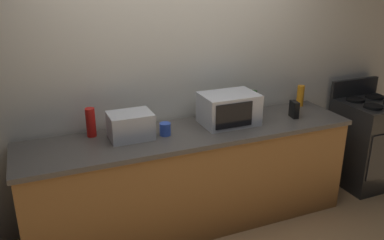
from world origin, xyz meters
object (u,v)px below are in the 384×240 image
stove_range (367,142)px  cordless_phone (294,109)px  mug_blue (165,129)px  bottle_wine (253,101)px  bottle_hot_sauce (91,122)px  toaster_oven (130,126)px  bottle_dish_soap (300,96)px  microwave (229,109)px

stove_range → cordless_phone: size_ratio=7.20×
mug_blue → bottle_wine: bearing=13.4°
bottle_hot_sauce → stove_range: bearing=-4.5°
toaster_oven → bottle_hot_sauce: bottle_hot_sauce is taller
cordless_phone → bottle_dish_soap: (0.26, 0.25, 0.03)m
mug_blue → cordless_phone: bearing=-2.3°
cordless_phone → bottle_wine: bottle_wine is taller
stove_range → toaster_oven: size_ratio=3.18×
stove_range → bottle_hot_sauce: (-2.79, 0.22, 0.56)m
toaster_oven → cordless_phone: (1.49, -0.10, -0.03)m
bottle_hot_sauce → microwave: bearing=-8.4°
cordless_phone → bottle_dish_soap: 0.36m
bottle_wine → mug_blue: size_ratio=2.00×
toaster_oven → bottle_hot_sauce: bearing=151.0°
bottle_hot_sauce → mug_blue: size_ratio=2.28×
toaster_oven → mug_blue: (0.27, -0.05, -0.05)m
stove_range → cordless_phone: (-1.01, -0.04, 0.51)m
bottle_wine → stove_range: bearing=-10.3°
stove_range → mug_blue: size_ratio=10.38×
microwave → bottle_dish_soap: 0.90m
cordless_phone → bottle_wine: size_ratio=0.72×
bottle_dish_soap → bottle_wine: bottle_wine is taller
bottle_dish_soap → stove_range: bearing=-15.8°
microwave → toaster_oven: (-0.87, 0.01, -0.03)m
microwave → bottle_dish_soap: microwave is taller
microwave → cordless_phone: microwave is taller
microwave → toaster_oven: microwave is taller
microwave → cordless_phone: size_ratio=3.20×
stove_range → microwave: 1.73m
bottle_dish_soap → bottle_wine: size_ratio=0.99×
toaster_oven → cordless_phone: toaster_oven is taller
microwave → mug_blue: microwave is taller
mug_blue → bottle_dish_soap: bearing=7.9°
toaster_oven → cordless_phone: size_ratio=2.27×
stove_range → microwave: size_ratio=2.25×
cordless_phone → bottle_hot_sauce: bearing=-179.2°
bottle_dish_soap → mug_blue: (-1.48, -0.20, -0.05)m
bottle_wine → mug_blue: bearing=-166.6°
mug_blue → microwave: bearing=3.8°
stove_range → bottle_wine: bearing=169.7°
stove_range → bottle_hot_sauce: 2.85m
bottle_hot_sauce → bottle_wine: bottle_hot_sauce is taller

